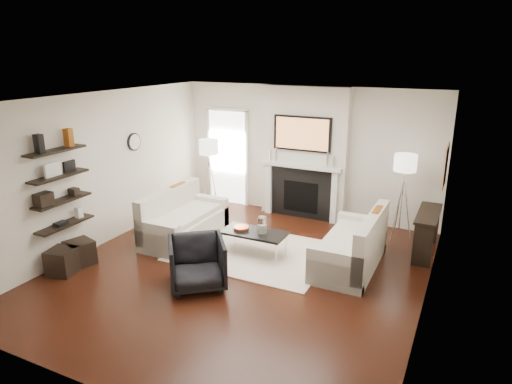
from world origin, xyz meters
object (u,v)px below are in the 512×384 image
at_px(loveseat_right_base, 349,254).
at_px(lamp_right_shade, 405,163).
at_px(armchair, 197,261).
at_px(ottoman_near, 80,253).
at_px(coffee_table, 254,233).
at_px(lamp_left_shade, 209,147).
at_px(loveseat_left_base, 185,228).

height_order(loveseat_right_base, lamp_right_shade, lamp_right_shade).
height_order(armchair, ottoman_near, armchair).
relative_size(loveseat_right_base, ottoman_near, 4.50).
relative_size(coffee_table, lamp_right_shade, 2.75).
bearing_deg(loveseat_right_base, armchair, -138.61).
bearing_deg(lamp_right_shade, ottoman_near, -143.11).
relative_size(lamp_right_shade, ottoman_near, 1.00).
bearing_deg(lamp_left_shade, loveseat_left_base, -76.88).
distance_m(lamp_left_shade, ottoman_near, 3.37).
xyz_separation_m(loveseat_left_base, armchair, (1.18, -1.42, 0.20)).
height_order(loveseat_right_base, coffee_table, same).
xyz_separation_m(loveseat_right_base, ottoman_near, (-3.99, -1.84, -0.01)).
xyz_separation_m(loveseat_left_base, coffee_table, (1.45, -0.05, 0.19)).
bearing_deg(ottoman_near, loveseat_right_base, 24.81).
height_order(coffee_table, armchair, armchair).
relative_size(armchair, ottoman_near, 2.04).
bearing_deg(lamp_right_shade, loveseat_left_base, -153.69).
bearing_deg(loveseat_left_base, lamp_right_shade, 26.31).
bearing_deg(lamp_right_shade, coffee_table, -139.36).
distance_m(loveseat_left_base, loveseat_right_base, 3.04).
height_order(lamp_left_shade, ottoman_near, lamp_left_shade).
distance_m(loveseat_right_base, ottoman_near, 4.39).
bearing_deg(armchair, ottoman_near, 147.96).
relative_size(loveseat_left_base, lamp_right_shade, 4.50).
bearing_deg(lamp_right_shade, loveseat_right_base, -108.99).
distance_m(coffee_table, ottoman_near, 2.88).
relative_size(armchair, lamp_right_shade, 2.04).
bearing_deg(loveseat_right_base, lamp_right_shade, 71.01).
xyz_separation_m(loveseat_left_base, lamp_left_shade, (-0.34, 1.44, 1.24)).
xyz_separation_m(loveseat_right_base, lamp_right_shade, (0.53, 1.55, 1.24)).
relative_size(loveseat_right_base, armchair, 2.20).
bearing_deg(lamp_left_shade, ottoman_near, -101.41).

